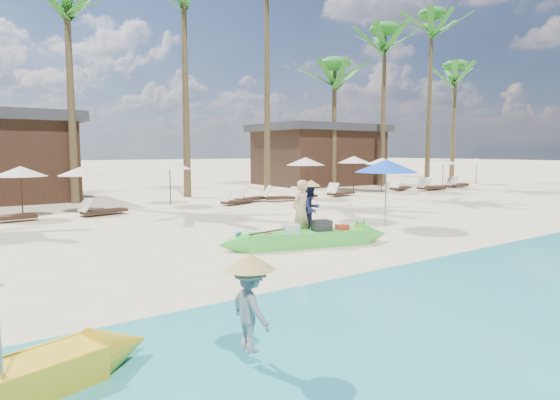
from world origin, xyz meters
TOP-DOWN VIEW (x-y plane):
  - ground at (0.00, 0.00)m, footprint 240.00×240.00m
  - wet_sand_strip at (0.00, -5.00)m, footprint 240.00×4.50m
  - green_canoe at (-0.69, 0.22)m, footprint 5.06×1.68m
  - tourist at (-0.55, 0.67)m, footprint 0.70×0.56m
  - vendor_green at (0.58, 1.64)m, footprint 0.80×0.67m
  - vendor_yellow at (-5.33, -4.65)m, footprint 0.38×0.65m
  - blue_umbrella at (3.28, 1.22)m, footprint 2.01×2.01m
  - resort_parasol_4 at (-5.99, 10.05)m, footprint 1.83×1.83m
  - lounger_4_right at (-6.74, 9.26)m, footprint 2.03×0.76m
  - resort_parasol_5 at (-3.86, 10.44)m, footprint 1.77×1.77m
  - lounger_5_left at (-3.47, 9.20)m, footprint 1.85×0.96m
  - resort_parasol_6 at (0.01, 11.04)m, footprint 1.95×1.95m
  - lounger_6_left at (2.42, 9.41)m, footprint 1.78×1.01m
  - lounger_6_right at (3.52, 9.95)m, footprint 1.94×1.04m
  - resort_parasol_7 at (6.87, 9.93)m, footprint 2.04×2.04m
  - lounger_7_left at (5.00, 9.47)m, footprint 2.06×1.22m
  - lounger_7_right at (6.19, 9.36)m, footprint 1.83×0.91m
  - resort_parasol_8 at (11.96, 11.69)m, footprint 2.05×2.05m
  - lounger_8_left at (9.00, 9.65)m, footprint 2.01×1.01m
  - resort_parasol_9 at (12.65, 10.07)m, footprint 1.97×1.97m
  - lounger_9_left at (14.43, 10.20)m, footprint 1.97×1.07m
  - lounger_9_right at (16.01, 9.21)m, footprint 2.05×0.81m
  - resort_parasol_10 at (18.26, 9.91)m, footprint 1.90×1.90m
  - lounger_10_left at (17.14, 9.62)m, footprint 2.06×1.21m
  - lounger_10_right at (19.40, 9.71)m, footprint 1.77×0.67m
  - resort_parasol_11 at (23.84, 11.07)m, footprint 1.82×1.82m
  - lounger_11_left at (19.57, 9.73)m, footprint 2.07×0.89m
  - palm_3 at (-3.36, 14.27)m, footprint 2.08×2.08m
  - palm_4 at (2.15, 14.01)m, footprint 2.08×2.08m
  - palm_5 at (7.45, 14.38)m, footprint 2.08×2.08m
  - palm_6 at (12.84, 14.52)m, footprint 2.08×2.08m
  - palm_7 at (16.57, 13.68)m, footprint 2.08×2.08m
  - palm_8 at (21.07, 13.33)m, footprint 2.08×2.08m
  - palm_9 at (26.21, 14.81)m, footprint 2.08×2.08m
  - pavilion_east at (14.00, 17.50)m, footprint 8.80×6.60m

SIDE VIEW (x-z plane):
  - ground at x=0.00m, z-range 0.00..0.00m
  - wet_sand_strip at x=0.00m, z-range 0.00..0.01m
  - lounger_6_left at x=2.42m, z-range -0.10..0.48m
  - lounger_10_right at x=19.40m, z-range -0.10..0.49m
  - lounger_7_right at x=6.19m, z-range -0.10..0.50m
  - lounger_5_left at x=-3.47m, z-range -0.10..0.50m
  - lounger_6_right at x=3.52m, z-range -0.10..0.53m
  - lounger_9_left at x=14.43m, z-range -0.11..0.53m
  - lounger_8_left at x=9.00m, z-range -0.11..0.55m
  - green_canoe at x=-0.69m, z-range -0.11..0.55m
  - lounger_10_left at x=17.14m, z-range -0.11..0.56m
  - lounger_7_left at x=5.00m, z-range -0.11..0.56m
  - lounger_4_right at x=-6.74m, z-range -0.11..0.56m
  - lounger_9_right at x=16.01m, z-range -0.11..0.57m
  - lounger_11_left at x=19.57m, z-range -0.11..0.57m
  - vendor_yellow at x=-5.33m, z-range 0.18..1.18m
  - vendor_green at x=0.58m, z-range 0.00..1.46m
  - tourist at x=-0.55m, z-range 0.00..1.67m
  - resort_parasol_5 at x=-3.86m, z-range 0.73..2.55m
  - resort_parasol_11 at x=23.84m, z-range 0.75..2.63m
  - resort_parasol_4 at x=-5.99m, z-range 0.76..2.64m
  - resort_parasol_10 at x=18.26m, z-range 0.79..2.74m
  - resort_parasol_6 at x=0.01m, z-range 0.81..2.81m
  - resort_parasol_9 at x=12.65m, z-range 0.81..2.84m
  - resort_parasol_7 at x=6.87m, z-range 0.84..2.95m
  - resort_parasol_8 at x=11.96m, z-range 0.85..2.96m
  - blue_umbrella at x=3.28m, z-range 0.87..3.03m
  - pavilion_east at x=14.00m, z-range 0.05..4.35m
  - palm_6 at x=12.84m, z-range 2.79..11.31m
  - palm_9 at x=26.21m, z-range 3.14..12.97m
  - palm_3 at x=-3.36m, z-range 3.32..13.83m
  - palm_7 at x=16.57m, z-range 3.46..14.53m
  - palm_4 at x=2.15m, z-range 3.60..15.30m
  - palm_8 at x=21.07m, z-range 3.83..16.53m
  - palm_5 at x=7.45m, z-range 4.02..17.62m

